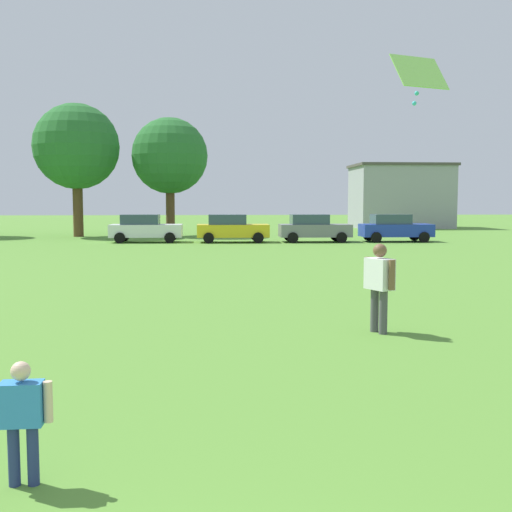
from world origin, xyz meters
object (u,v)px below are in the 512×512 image
parked_car_yellow_1 (231,228)px  parked_car_blue_3 (395,228)px  parked_car_gray_2 (313,228)px  child_kite_flyer (22,412)px  adult_bystander (379,280)px  tree_far_right (170,156)px  tree_center (76,147)px  kite (419,74)px  parked_car_white_0 (145,228)px

parked_car_yellow_1 → parked_car_blue_3: 9.98m
parked_car_yellow_1 → parked_car_gray_2: same height
child_kite_flyer → adult_bystander: (4.80, 6.03, 0.35)m
tree_far_right → parked_car_gray_2: bearing=-39.6°
adult_bystander → parked_car_yellow_1: 26.25m
parked_car_yellow_1 → tree_center: bearing=146.9°
parked_car_yellow_1 → tree_far_right: tree_far_right is taller
kite → parked_car_blue_3: bearing=74.5°
parked_car_white_0 → tree_far_right: 8.59m
parked_car_gray_2 → parked_car_blue_3: size_ratio=1.00×
child_kite_flyer → adult_bystander: bearing=50.0°
parked_car_gray_2 → tree_center: (-15.47, 6.91, 5.36)m
kite → parked_car_yellow_1: size_ratio=0.32×
tree_center → parked_car_blue_3: bearing=-18.8°
tree_center → tree_far_right: bearing=5.6°
child_kite_flyer → parked_car_gray_2: bearing=74.8°
tree_center → parked_car_gray_2: bearing=-24.1°
child_kite_flyer → tree_far_right: (-1.26, 39.66, 5.00)m
child_kite_flyer → tree_center: size_ratio=0.12×
parked_car_white_0 → tree_center: (-5.28, 6.41, 5.36)m
parked_car_white_0 → parked_car_yellow_1: size_ratio=1.00×
adult_bystander → child_kite_flyer: bearing=116.4°
child_kite_flyer → tree_center: 40.16m
parked_car_gray_2 → tree_center: tree_center is taller
tree_far_right → kite: bearing=-76.4°
parked_car_white_0 → parked_car_gray_2: same height
parked_car_yellow_1 → parked_car_blue_3: size_ratio=1.00×
child_kite_flyer → tree_center: bearing=99.6°
child_kite_flyer → adult_bystander: 7.71m
child_kite_flyer → kite: bearing=52.0°
parked_car_yellow_1 → tree_center: 13.61m
adult_bystander → parked_car_white_0: (-7.14, 26.60, -0.15)m
adult_bystander → parked_car_blue_3: (8.05, 26.04, -0.15)m
parked_car_blue_3 → tree_center: 22.28m
parked_car_white_0 → parked_car_blue_3: bearing=-2.1°
parked_car_white_0 → tree_far_right: size_ratio=0.51×
parked_car_yellow_1 → tree_far_right: size_ratio=0.51×
tree_center → tree_far_right: 6.42m
parked_car_yellow_1 → tree_far_right: bearing=119.0°
parked_car_white_0 → parked_car_blue_3: (15.19, -0.56, 0.00)m
parked_car_gray_2 → parked_car_yellow_1: bearing=179.0°
tree_center → parked_car_yellow_1: bearing=-33.1°
parked_car_yellow_1 → parked_car_blue_3: (9.98, -0.15, 0.00)m
tree_center → tree_far_right: size_ratio=1.10×
parked_car_white_0 → child_kite_flyer: bearing=-85.9°
child_kite_flyer → parked_car_blue_3: (12.85, 32.06, 0.20)m
parked_car_white_0 → parked_car_gray_2: (10.19, -0.50, 0.00)m
parked_car_yellow_1 → adult_bystander: bearing=-85.8°
kite → parked_car_white_0: bearing=109.7°
tree_far_right → parked_car_blue_3: bearing=-28.3°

